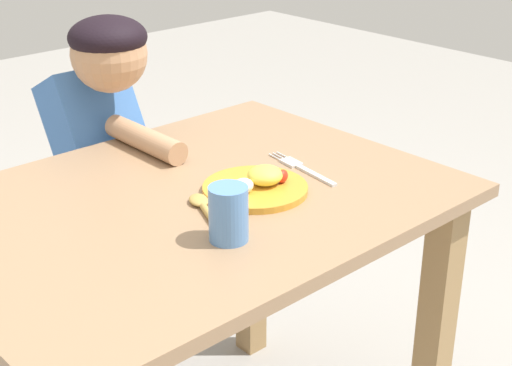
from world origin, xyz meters
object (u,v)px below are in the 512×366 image
plate (257,185)px  person (102,187)px  spoon (207,212)px  drinking_cup (228,214)px  fork (302,168)px

plate → person: bearing=93.6°
spoon → drinking_cup: size_ratio=2.08×
fork → spoon: bearing=105.0°
spoon → drinking_cup: drinking_cup is taller
plate → fork: bearing=7.8°
person → drinking_cup: bearing=78.2°
fork → person: 0.59m
person → spoon: bearing=79.4°
plate → drinking_cup: 0.21m
spoon → fork: bearing=-60.6°
plate → drinking_cup: drinking_cup is taller
drinking_cup → spoon: bearing=71.9°
plate → spoon: plate is taller
spoon → person: size_ratio=0.20×
plate → fork: 0.15m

